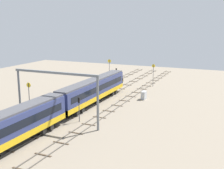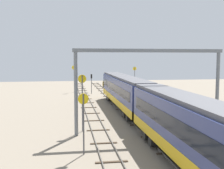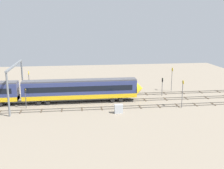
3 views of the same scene
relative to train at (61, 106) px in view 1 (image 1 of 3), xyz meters
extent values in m
plane|color=gray|center=(13.92, 0.00, -2.66)|extent=(102.24, 102.24, 0.00)
cube|color=#59544C|center=(13.92, -5.68, -2.58)|extent=(86.24, 0.07, 0.16)
cube|color=#59544C|center=(13.92, -4.24, -2.58)|extent=(86.24, 0.07, 0.16)
cube|color=#473828|center=(-15.48, -4.96, -2.62)|extent=(0.24, 2.40, 0.08)
cube|color=#473828|center=(-11.56, -4.96, -2.62)|extent=(0.24, 2.40, 0.08)
cube|color=#473828|center=(-7.64, -4.96, -2.62)|extent=(0.24, 2.40, 0.08)
cube|color=#473828|center=(-3.72, -4.96, -2.62)|extent=(0.24, 2.40, 0.08)
cube|color=#473828|center=(0.20, -4.96, -2.62)|extent=(0.24, 2.40, 0.08)
cube|color=#473828|center=(4.12, -4.96, -2.62)|extent=(0.24, 2.40, 0.08)
cube|color=#473828|center=(8.04, -4.96, -2.62)|extent=(0.24, 2.40, 0.08)
cube|color=#473828|center=(11.96, -4.96, -2.62)|extent=(0.24, 2.40, 0.08)
cube|color=#473828|center=(15.88, -4.96, -2.62)|extent=(0.24, 2.40, 0.08)
cube|color=#473828|center=(19.80, -4.96, -2.62)|extent=(0.24, 2.40, 0.08)
cube|color=#473828|center=(23.72, -4.96, -2.62)|extent=(0.24, 2.40, 0.08)
cube|color=#473828|center=(27.64, -4.96, -2.62)|extent=(0.24, 2.40, 0.08)
cube|color=#473828|center=(31.56, -4.96, -2.62)|extent=(0.24, 2.40, 0.08)
cube|color=#473828|center=(35.48, -4.96, -2.62)|extent=(0.24, 2.40, 0.08)
cube|color=#473828|center=(39.40, -4.96, -2.62)|extent=(0.24, 2.40, 0.08)
cube|color=#473828|center=(43.32, -4.96, -2.62)|extent=(0.24, 2.40, 0.08)
cube|color=#473828|center=(47.24, -4.96, -2.62)|extent=(0.24, 2.40, 0.08)
cube|color=#473828|center=(51.16, -4.96, -2.62)|extent=(0.24, 2.40, 0.08)
cube|color=#473828|center=(55.08, -4.96, -2.62)|extent=(0.24, 2.40, 0.08)
cube|color=#59544C|center=(13.92, -0.72, -2.58)|extent=(86.24, 0.07, 0.16)
cube|color=#59544C|center=(13.92, 0.72, -2.58)|extent=(86.24, 0.07, 0.16)
cube|color=#473828|center=(-12.43, 0.00, -2.62)|extent=(0.24, 2.40, 0.08)
cube|color=#473828|center=(-7.64, 0.00, -2.62)|extent=(0.24, 2.40, 0.08)
cube|color=#473828|center=(-2.85, 0.00, -2.62)|extent=(0.24, 2.40, 0.08)
cube|color=#473828|center=(1.94, 0.00, -2.62)|extent=(0.24, 2.40, 0.08)
cube|color=#473828|center=(6.73, 0.00, -2.62)|extent=(0.24, 2.40, 0.08)
cube|color=#473828|center=(11.52, 0.00, -2.62)|extent=(0.24, 2.40, 0.08)
cube|color=#473828|center=(16.32, 0.00, -2.62)|extent=(0.24, 2.40, 0.08)
cube|color=#473828|center=(21.11, 0.00, -2.62)|extent=(0.24, 2.40, 0.08)
cube|color=#473828|center=(25.90, 0.00, -2.62)|extent=(0.24, 2.40, 0.08)
cube|color=#473828|center=(30.69, 0.00, -2.62)|extent=(0.24, 2.40, 0.08)
cube|color=#473828|center=(35.48, 0.00, -2.62)|extent=(0.24, 2.40, 0.08)
cube|color=#473828|center=(40.27, 0.00, -2.62)|extent=(0.24, 2.40, 0.08)
cube|color=#473828|center=(45.06, 0.00, -2.62)|extent=(0.24, 2.40, 0.08)
cube|color=#473828|center=(49.86, 0.00, -2.62)|extent=(0.24, 2.40, 0.08)
cube|color=#473828|center=(54.65, 0.00, -2.62)|extent=(0.24, 2.40, 0.08)
cube|color=#59544C|center=(13.92, 4.24, -2.58)|extent=(86.24, 0.07, 0.16)
cube|color=#59544C|center=(13.92, 5.68, -2.58)|extent=(86.24, 0.07, 0.16)
cube|color=#473828|center=(-4.24, 4.96, -2.62)|extent=(0.24, 2.40, 0.08)
cube|color=#473828|center=(0.30, 4.96, -2.62)|extent=(0.24, 2.40, 0.08)
cube|color=#473828|center=(4.84, 4.96, -2.62)|extent=(0.24, 2.40, 0.08)
cube|color=#473828|center=(9.38, 4.96, -2.62)|extent=(0.24, 2.40, 0.08)
cube|color=#473828|center=(13.92, 4.96, -2.62)|extent=(0.24, 2.40, 0.08)
cube|color=#473828|center=(18.46, 4.96, -2.62)|extent=(0.24, 2.40, 0.08)
cube|color=#473828|center=(23.00, 4.96, -2.62)|extent=(0.24, 2.40, 0.08)
cube|color=#473828|center=(27.54, 4.96, -2.62)|extent=(0.24, 2.40, 0.08)
cube|color=#473828|center=(32.08, 4.96, -2.62)|extent=(0.24, 2.40, 0.08)
cube|color=#473828|center=(36.62, 4.96, -2.62)|extent=(0.24, 2.40, 0.08)
cube|color=#473828|center=(41.16, 4.96, -2.62)|extent=(0.24, 2.40, 0.08)
cube|color=#473828|center=(45.69, 4.96, -2.62)|extent=(0.24, 2.40, 0.08)
cube|color=#473828|center=(50.23, 4.96, -2.62)|extent=(0.24, 2.40, 0.08)
cube|color=#473828|center=(54.77, 4.96, -2.62)|extent=(0.24, 2.40, 0.08)
cube|color=navy|center=(11.80, 0.00, 0.20)|extent=(24.00, 2.90, 3.60)
cube|color=gold|center=(11.80, 0.00, -1.15)|extent=(24.00, 2.94, 0.90)
cube|color=#4C4C51|center=(11.80, 0.00, 2.15)|extent=(24.00, 2.50, 0.30)
cube|color=black|center=(11.80, -1.46, 0.63)|extent=(22.00, 0.04, 1.10)
cube|color=black|center=(11.80, 1.46, 0.63)|extent=(22.00, 0.04, 1.10)
cylinder|color=black|center=(3.22, 0.00, -2.05)|extent=(0.90, 2.70, 0.90)
cylinder|color=black|center=(5.02, 0.00, -2.05)|extent=(0.90, 2.70, 0.90)
cylinder|color=black|center=(18.58, 0.00, -2.05)|extent=(0.90, 2.70, 0.90)
cylinder|color=black|center=(20.38, 0.00, -2.05)|extent=(0.90, 2.70, 0.90)
cube|color=navy|center=(-13.00, 0.00, 0.20)|extent=(24.00, 2.90, 3.60)
cube|color=gold|center=(-13.00, 0.00, -1.15)|extent=(24.00, 2.94, 0.90)
cube|color=#4C4C51|center=(-13.00, 0.00, 2.15)|extent=(24.00, 2.50, 0.30)
cube|color=black|center=(-13.00, -1.46, 0.63)|extent=(22.00, 0.04, 1.10)
cylinder|color=black|center=(-6.22, 0.00, -2.05)|extent=(0.90, 2.70, 0.90)
cylinder|color=black|center=(-4.42, 0.00, -2.05)|extent=(0.90, 2.70, 0.90)
cone|color=gold|center=(24.60, 0.00, 0.02)|extent=(1.60, 3.24, 3.24)
cylinder|color=slate|center=(-1.30, -7.40, 1.40)|extent=(0.36, 0.36, 8.12)
cylinder|color=slate|center=(-1.30, 7.27, 1.40)|extent=(0.36, 0.36, 8.12)
cube|color=slate|center=(-1.30, -0.06, 5.64)|extent=(0.40, 15.27, 0.35)
cylinder|color=#4C4C51|center=(31.89, -6.56, 0.16)|extent=(0.12, 0.12, 5.63)
cylinder|color=yellow|center=(31.93, -6.56, 2.60)|extent=(0.05, 0.81, 0.81)
cube|color=black|center=(31.96, -6.56, 2.60)|extent=(0.02, 0.37, 0.12)
cylinder|color=#4C4C51|center=(34.31, 6.70, 0.30)|extent=(0.12, 0.12, 5.92)
cylinder|color=yellow|center=(34.35, 6.70, 2.84)|extent=(0.05, 0.94, 0.94)
cube|color=black|center=(34.38, 6.70, 2.84)|extent=(0.02, 0.43, 0.12)
cylinder|color=#4C4C51|center=(0.26, 6.59, 0.26)|extent=(0.12, 0.12, 5.83)
cylinder|color=yellow|center=(0.30, 6.59, 2.79)|extent=(0.05, 0.85, 0.85)
cube|color=black|center=(0.33, 6.59, 2.79)|extent=(0.02, 0.38, 0.12)
cylinder|color=#4C4C51|center=(0.91, -2.89, -1.06)|extent=(0.14, 0.14, 3.20)
cube|color=black|center=(0.91, -2.89, 0.99)|extent=(0.20, 0.32, 0.90)
sphere|color=yellow|center=(1.02, -2.89, 1.19)|extent=(0.20, 0.20, 0.20)
sphere|color=#262626|center=(1.02, -2.89, 0.80)|extent=(0.20, 0.20, 0.20)
cylinder|color=#4C4C51|center=(30.80, 3.12, -1.01)|extent=(0.14, 0.14, 3.29)
cube|color=black|center=(30.80, 3.12, 1.08)|extent=(0.20, 0.32, 0.90)
sphere|color=green|center=(30.91, 3.12, 1.28)|extent=(0.20, 0.20, 0.20)
sphere|color=#262626|center=(30.91, 3.12, 0.88)|extent=(0.20, 0.20, 0.20)
cube|color=#B2B7BC|center=(18.81, -8.23, -1.81)|extent=(1.58, 0.81, 1.70)
cube|color=#333333|center=(19.60, -8.23, -1.55)|extent=(0.02, 0.57, 0.24)
camera|label=1|loc=(-38.19, -25.83, 13.22)|focal=46.36mm
camera|label=2|loc=(-28.11, 7.98, 4.88)|focal=44.66mm
camera|label=3|loc=(10.90, -58.64, 14.55)|focal=45.27mm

